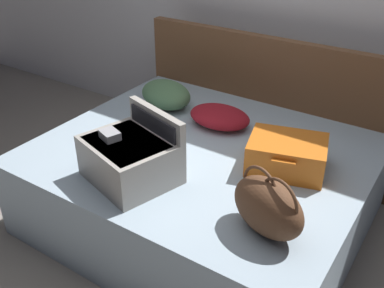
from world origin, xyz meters
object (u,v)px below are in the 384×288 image
Objects in this scene: bed at (203,185)px; hard_case_large at (131,156)px; pillow_center_head at (220,117)px; duffel_bag at (268,207)px; pillow_near_headboard at (166,95)px; hard_case_medium at (287,155)px.

hard_case_large is (-0.17, -0.50, 0.43)m from bed.
bed is 4.61× the size of pillow_center_head.
duffel_bag is 1.53m from pillow_near_headboard.
duffel_bag is at bearing -47.94° from pillow_center_head.
bed is at bearing 172.56° from hard_case_medium.
bed is at bearing -77.15° from pillow_center_head.
pillow_near_headboard is (-1.11, 0.30, 0.01)m from hard_case_medium.
pillow_center_head reaches higher than bed.
duffel_bag is at bearing -91.81° from hard_case_medium.
hard_case_large is at bearing -65.38° from pillow_near_headboard.
hard_case_large is 1.32× the size of pillow_center_head.
hard_case_medium is at bearing 8.27° from bed.
bed is 0.66m from hard_case_medium.
bed is 3.93× the size of hard_case_medium.
pillow_near_headboard reaches higher than hard_case_medium.
duffel_bag is (0.68, -0.49, 0.43)m from bed.
pillow_near_headboard is 0.50m from pillow_center_head.
hard_case_large reaches higher than bed.
hard_case_medium is 1.15m from pillow_near_headboard.
pillow_center_head is at bearing 102.85° from bed.
pillow_center_head is at bearing 132.06° from duffel_bag.
bed is at bearing -33.53° from pillow_near_headboard.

